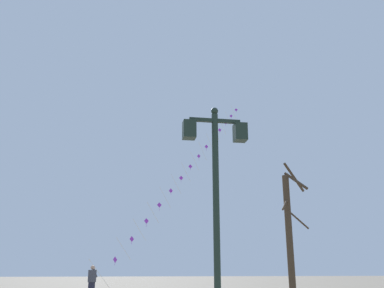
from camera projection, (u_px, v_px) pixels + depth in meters
The scene contains 4 objects.
twin_lantern_lamp_post at pixel (216, 174), 8.94m from camera, with size 1.44×0.28×5.00m.
kite_train at pixel (190, 167), 34.69m from camera, with size 13.97×18.56×19.00m.
kite_flyer at pixel (92, 282), 21.20m from camera, with size 0.47×0.60×1.71m.
bare_tree at pixel (290, 237), 14.37m from camera, with size 1.54×1.53×5.24m.
Camera 1 is at (-0.33, -1.19, 1.49)m, focal length 38.82 mm.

